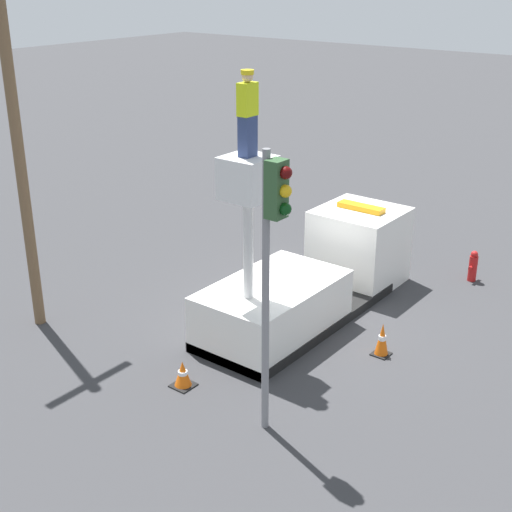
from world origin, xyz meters
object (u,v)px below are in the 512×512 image
at_px(traffic_light_pole, 272,241).
at_px(traffic_cone_rear, 183,375).
at_px(fire_hydrant, 473,266).
at_px(traffic_cone_curbside, 382,340).
at_px(bucket_truck, 313,279).
at_px(utility_pole, 17,142).
at_px(worker, 248,114).

distance_m(traffic_light_pole, traffic_cone_rear, 4.27).
xyz_separation_m(fire_hydrant, traffic_cone_curbside, (-5.23, 0.01, -0.06)).
relative_size(bucket_truck, traffic_cone_curbside, 8.76).
distance_m(bucket_truck, traffic_cone_rear, 4.66).
height_order(fire_hydrant, utility_pole, utility_pole).
height_order(bucket_truck, fire_hydrant, bucket_truck).
height_order(bucket_truck, worker, worker).
bearing_deg(traffic_light_pole, traffic_cone_rear, 88.28).
xyz_separation_m(fire_hydrant, utility_pole, (-8.99, 7.48, 4.11)).
relative_size(traffic_cone_rear, traffic_cone_curbside, 0.75).
distance_m(traffic_cone_curbside, utility_pole, 9.34).
relative_size(fire_hydrant, utility_pole, 0.11).
bearing_deg(utility_pole, bucket_truck, -46.79).
xyz_separation_m(worker, traffic_cone_rear, (-2.01, 0.17, -5.17)).
relative_size(bucket_truck, utility_pole, 0.82).
distance_m(bucket_truck, fire_hydrant, 5.02).
height_order(bucket_truck, utility_pole, utility_pole).
bearing_deg(bucket_truck, utility_pole, 133.21).
distance_m(worker, traffic_light_pole, 3.41).
bearing_deg(traffic_light_pole, utility_pole, 89.81).
bearing_deg(fire_hydrant, traffic_cone_rear, 163.34).
height_order(worker, fire_hydrant, worker).
relative_size(traffic_light_pole, traffic_cone_curbside, 6.89).
xyz_separation_m(bucket_truck, traffic_light_pole, (-4.69, -2.18, 2.95)).
bearing_deg(worker, traffic_cone_curbside, -55.68).
bearing_deg(traffic_cone_rear, utility_pole, 90.57).
distance_m(fire_hydrant, traffic_cone_curbside, 5.23).
height_order(traffic_cone_rear, traffic_cone_curbside, traffic_cone_curbside).
bearing_deg(utility_pole, traffic_light_pole, -90.19).
relative_size(traffic_light_pole, traffic_cone_rear, 9.23).
distance_m(traffic_light_pole, utility_pole, 7.18).
bearing_deg(bucket_truck, traffic_cone_rear, 177.93).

